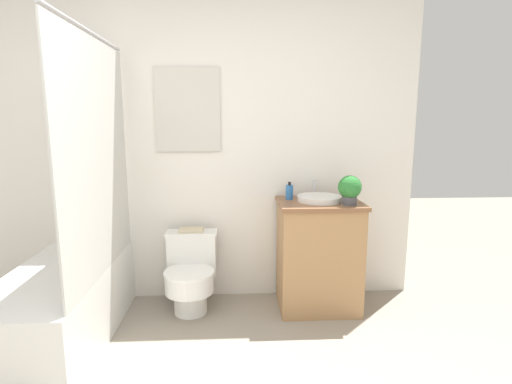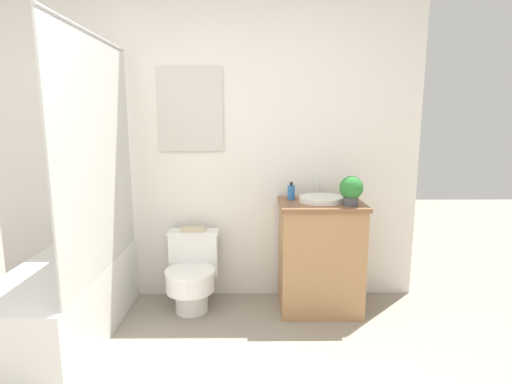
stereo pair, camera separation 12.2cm
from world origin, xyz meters
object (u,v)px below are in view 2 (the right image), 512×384
Objects in this scene: sink at (321,199)px; book_on_tank at (193,229)px; toilet at (192,273)px; potted_plant at (351,189)px; soap_bottle at (291,192)px.

book_on_tank is at bearing 173.65° from sink.
potted_plant reaches higher than toilet.
soap_bottle is 0.83m from book_on_tank.
potted_plant is (0.41, -0.22, 0.06)m from soap_bottle.
toilet is 1.60× the size of sink.
book_on_tank reaches higher than toilet.
potted_plant is at bearing -6.43° from toilet.
soap_bottle is at bearing 151.19° from potted_plant.
book_on_tank is (0.00, 0.13, 0.31)m from toilet.
sink is 2.71× the size of soap_bottle.
potted_plant is 1.14× the size of book_on_tank.
sink is 1.72× the size of potted_plant.
toilet is at bearing -90.00° from book_on_tank.
sink reaches higher than toilet.
book_on_tank is (-0.99, 0.11, -0.27)m from sink.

